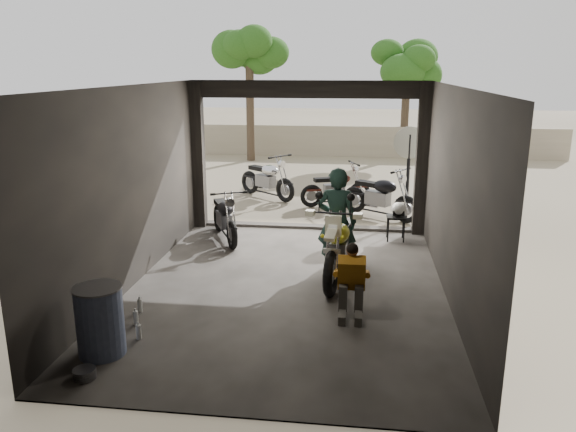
% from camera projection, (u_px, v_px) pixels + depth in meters
% --- Properties ---
extents(ground, '(80.00, 80.00, 0.00)m').
position_uv_depth(ground, '(287.00, 289.00, 9.07)').
color(ground, '#7A6D56').
rests_on(ground, ground).
extents(garage, '(7.00, 7.13, 3.20)m').
position_uv_depth(garage, '(291.00, 204.00, 9.26)').
color(garage, '#2D2B28').
rests_on(garage, ground).
extents(boundary_wall, '(18.00, 0.30, 1.20)m').
position_uv_depth(boundary_wall, '(332.00, 141.00, 22.33)').
color(boundary_wall, gray).
rests_on(boundary_wall, ground).
extents(tree_left, '(2.20, 2.20, 5.60)m').
position_uv_depth(tree_left, '(249.00, 52.00, 20.39)').
color(tree_left, '#382B1E').
rests_on(tree_left, ground).
extents(tree_right, '(2.20, 2.20, 5.00)m').
position_uv_depth(tree_right, '(408.00, 64.00, 21.22)').
color(tree_right, '#382B1E').
rests_on(tree_right, ground).
extents(main_bike, '(1.08, 2.10, 1.34)m').
position_uv_depth(main_bike, '(340.00, 241.00, 9.30)').
color(main_bike, '#EBE9C6').
rests_on(main_bike, ground).
extents(left_bike, '(1.33, 1.78, 1.11)m').
position_uv_depth(left_bike, '(225.00, 214.00, 11.48)').
color(left_bike, black).
rests_on(left_bike, ground).
extents(outside_bike_a, '(1.88, 1.72, 1.23)m').
position_uv_depth(outside_bike_a, '(267.00, 176.00, 15.17)').
color(outside_bike_a, black).
rests_on(outside_bike_a, ground).
extents(outside_bike_b, '(1.77, 1.24, 1.11)m').
position_uv_depth(outside_bike_b, '(336.00, 185.00, 14.32)').
color(outside_bike_b, '#3E150F').
rests_on(outside_bike_b, ground).
extents(outside_bike_c, '(1.91, 1.65, 1.23)m').
position_uv_depth(outside_bike_c, '(380.00, 192.00, 13.16)').
color(outside_bike_c, black).
rests_on(outside_bike_c, ground).
extents(rider, '(0.72, 0.51, 1.86)m').
position_uv_depth(rider, '(337.00, 222.00, 9.49)').
color(rider, black).
rests_on(rider, ground).
extents(mechanic, '(0.53, 0.71, 1.03)m').
position_uv_depth(mechanic, '(351.00, 284.00, 7.91)').
color(mechanic, '#B07117').
rests_on(mechanic, ground).
extents(stool, '(0.38, 0.38, 0.53)m').
position_uv_depth(stool, '(396.00, 219.00, 11.44)').
color(stool, black).
rests_on(stool, ground).
extents(helmet, '(0.34, 0.35, 0.28)m').
position_uv_depth(helmet, '(398.00, 209.00, 11.41)').
color(helmet, silver).
rests_on(helmet, stool).
extents(oil_drum, '(0.59, 0.59, 0.89)m').
position_uv_depth(oil_drum, '(100.00, 322.00, 6.88)').
color(oil_drum, '#414D6D').
rests_on(oil_drum, ground).
extents(sign_post, '(0.73, 0.08, 2.18)m').
position_uv_depth(sign_post, '(409.00, 159.00, 12.72)').
color(sign_post, black).
rests_on(sign_post, ground).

